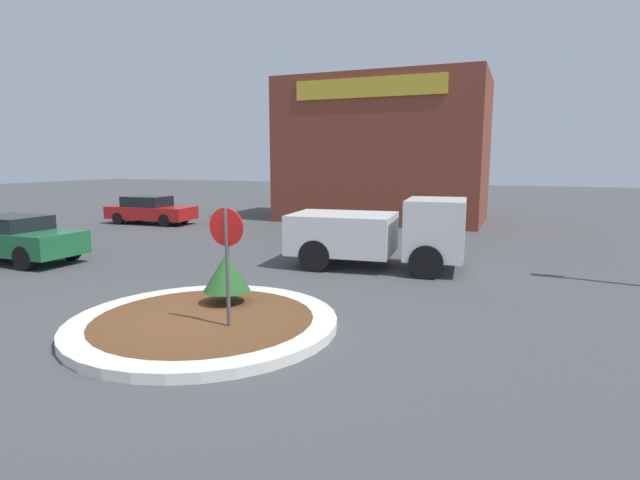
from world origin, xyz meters
name	(u,v)px	position (x,y,z in m)	size (l,w,h in m)	color
ground_plane	(204,327)	(0.00, 0.00, 0.00)	(120.00, 120.00, 0.00)	#474749
traffic_island	(204,322)	(0.00, 0.00, 0.09)	(5.06, 5.06, 0.18)	silver
stop_sign	(227,248)	(0.70, -0.23, 1.61)	(0.68, 0.07, 2.33)	#4C4C51
island_shrub	(226,272)	(-0.14, 1.03, 0.83)	(0.98, 0.98, 1.04)	brown
utility_truck	(380,232)	(1.70, 6.41, 1.06)	(5.19, 2.71, 2.06)	silver
storefront_building	(384,151)	(-1.38, 18.26, 3.64)	(10.30, 6.07, 7.27)	brown
parked_sedan_green	(16,238)	(-9.00, 3.01, 0.75)	(4.22, 1.85, 1.43)	#1E6638
parked_sedan_red	(150,210)	(-11.66, 12.17, 0.69)	(4.44, 1.93, 1.37)	#B21919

